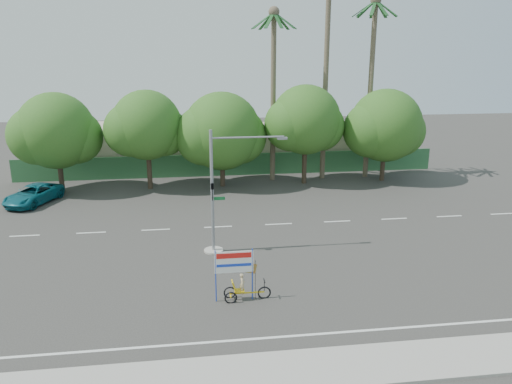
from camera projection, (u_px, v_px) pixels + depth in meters
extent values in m
plane|color=#33302D|center=(268.00, 280.00, 25.08)|extent=(120.00, 120.00, 0.00)
cube|color=gray|center=(300.00, 370.00, 17.92)|extent=(50.00, 2.40, 0.12)
cube|color=#336B3D|center=(231.00, 165.00, 45.26)|extent=(38.00, 0.08, 2.00)
cube|color=#BCAF96|center=(123.00, 147.00, 47.99)|extent=(12.00, 8.00, 4.00)
cube|color=#BCAF96|center=(306.00, 145.00, 50.35)|extent=(14.00, 8.00, 3.60)
cylinder|color=#473828|center=(60.00, 170.00, 39.93)|extent=(0.40, 0.40, 3.52)
sphere|color=#195519|center=(56.00, 131.00, 39.04)|extent=(6.00, 6.00, 6.00)
sphere|color=#195519|center=(75.00, 137.00, 39.65)|extent=(4.32, 4.32, 4.32)
sphere|color=#195519|center=(37.00, 136.00, 38.72)|extent=(4.56, 4.56, 4.56)
cylinder|color=#473828|center=(149.00, 166.00, 40.79)|extent=(0.40, 0.40, 3.74)
sphere|color=#195519|center=(147.00, 125.00, 39.85)|extent=(5.60, 5.60, 5.60)
sphere|color=#195519|center=(163.00, 131.00, 40.46)|extent=(4.03, 4.03, 4.03)
sphere|color=#195519|center=(130.00, 130.00, 39.54)|extent=(4.26, 4.26, 4.26)
cylinder|color=#473828|center=(222.00, 167.00, 41.62)|extent=(0.40, 0.40, 3.30)
sphere|color=#195519|center=(222.00, 131.00, 40.79)|extent=(6.40, 6.40, 6.40)
sphere|color=#195519|center=(239.00, 136.00, 41.40)|extent=(4.61, 4.61, 4.61)
sphere|color=#195519|center=(204.00, 136.00, 40.45)|extent=(4.86, 4.86, 4.86)
cylinder|color=#473828|center=(304.00, 161.00, 42.44)|extent=(0.40, 0.40, 3.87)
sphere|color=#195519|center=(306.00, 120.00, 41.46)|extent=(5.80, 5.80, 5.80)
sphere|color=#195519|center=(320.00, 126.00, 42.08)|extent=(4.18, 4.18, 4.18)
sphere|color=#195519|center=(291.00, 125.00, 41.15)|extent=(4.41, 4.41, 4.41)
cylinder|color=#473828|center=(383.00, 161.00, 43.40)|extent=(0.40, 0.40, 3.43)
sphere|color=#195519|center=(386.00, 125.00, 42.53)|extent=(6.20, 6.20, 6.20)
sphere|color=#195519|center=(399.00, 131.00, 43.14)|extent=(4.46, 4.46, 4.46)
sphere|color=#195519|center=(371.00, 130.00, 42.20)|extent=(4.71, 4.71, 4.71)
cylinder|color=#70604C|center=(326.00, 81.00, 42.29)|extent=(0.44, 0.44, 17.00)
cylinder|color=#70604C|center=(370.00, 92.00, 43.08)|extent=(0.44, 0.44, 15.00)
sphere|color=#70604C|center=(376.00, 0.00, 41.00)|extent=(0.90, 0.90, 0.90)
cube|color=#1C4C21|center=(386.00, 8.00, 41.30)|extent=(1.91, 0.28, 1.36)
cube|color=#1C4C21|center=(381.00, 9.00, 41.85)|extent=(1.65, 1.44, 1.36)
cube|color=#1C4C21|center=(373.00, 9.00, 42.08)|extent=(0.61, 1.93, 1.36)
cube|color=#1C4C21|center=(367.00, 9.00, 41.90)|extent=(1.20, 1.80, 1.36)
cube|color=#1C4C21|center=(364.00, 9.00, 41.37)|extent=(1.89, 0.92, 1.36)
cube|color=#1C4C21|center=(366.00, 8.00, 40.76)|extent=(1.89, 0.92, 1.36)
cube|color=#1C4C21|center=(373.00, 8.00, 40.34)|extent=(1.20, 1.80, 1.36)
cube|color=#1C4C21|center=(381.00, 8.00, 40.32)|extent=(0.61, 1.93, 1.36)
cube|color=#1C4C21|center=(387.00, 8.00, 40.70)|extent=(1.65, 1.44, 1.36)
cylinder|color=#70604C|center=(273.00, 100.00, 42.14)|extent=(0.44, 0.44, 14.00)
sphere|color=#70604C|center=(274.00, 12.00, 40.19)|extent=(0.90, 0.90, 0.90)
cube|color=#1C4C21|center=(285.00, 21.00, 40.49)|extent=(1.91, 0.28, 1.36)
cube|color=#1C4C21|center=(281.00, 21.00, 41.04)|extent=(1.65, 1.44, 1.36)
cube|color=#1C4C21|center=(274.00, 21.00, 41.28)|extent=(0.61, 1.93, 1.36)
cube|color=#1C4C21|center=(267.00, 21.00, 41.09)|extent=(1.20, 1.80, 1.36)
cube|color=#1C4C21|center=(263.00, 21.00, 40.56)|extent=(1.89, 0.92, 1.36)
cube|color=#1C4C21|center=(264.00, 20.00, 39.95)|extent=(1.89, 0.92, 1.36)
cube|color=#1C4C21|center=(270.00, 20.00, 39.53)|extent=(1.20, 1.80, 1.36)
cube|color=#1C4C21|center=(278.00, 20.00, 39.51)|extent=(0.61, 1.93, 1.36)
cube|color=#1C4C21|center=(284.00, 20.00, 39.89)|extent=(1.65, 1.44, 1.36)
cylinder|color=gray|center=(214.00, 250.00, 28.55)|extent=(1.10, 1.10, 0.10)
cylinder|color=gray|center=(212.00, 193.00, 27.59)|extent=(0.18, 0.18, 7.00)
cylinder|color=gray|center=(248.00, 137.00, 27.00)|extent=(4.00, 0.10, 0.10)
cube|color=gray|center=(282.00, 138.00, 27.27)|extent=(0.55, 0.20, 0.12)
imported|color=black|center=(212.00, 192.00, 27.35)|extent=(0.16, 0.20, 1.00)
cube|color=#14662D|center=(219.00, 198.00, 27.73)|extent=(0.70, 0.04, 0.18)
torus|color=black|center=(264.00, 293.00, 23.13)|extent=(0.63, 0.08, 0.63)
torus|color=black|center=(230.00, 293.00, 23.19)|extent=(0.59, 0.07, 0.59)
torus|color=black|center=(231.00, 298.00, 22.69)|extent=(0.59, 0.07, 0.59)
cube|color=gold|center=(247.00, 293.00, 23.02)|extent=(1.58, 0.06, 0.06)
cube|color=gold|center=(230.00, 295.00, 22.94)|extent=(0.06, 0.56, 0.05)
cube|color=gold|center=(239.00, 291.00, 22.94)|extent=(0.47, 0.39, 0.06)
cube|color=gold|center=(234.00, 286.00, 22.83)|extent=(0.21, 0.39, 0.50)
cylinder|color=black|center=(264.00, 285.00, 23.03)|extent=(0.03, 0.03, 0.51)
cube|color=black|center=(264.00, 281.00, 22.96)|extent=(0.04, 0.42, 0.04)
imported|color=#CCB284|center=(242.00, 283.00, 22.86)|extent=(0.24, 0.37, 1.00)
cylinder|color=blue|center=(216.00, 276.00, 22.58)|extent=(0.05, 0.05, 2.51)
cylinder|color=blue|center=(252.00, 274.00, 22.79)|extent=(0.05, 0.05, 2.51)
cube|color=white|center=(234.00, 262.00, 22.51)|extent=(1.77, 0.05, 1.02)
cube|color=red|center=(234.00, 256.00, 22.39)|extent=(1.58, 0.02, 0.24)
cube|color=blue|center=(234.00, 265.00, 22.52)|extent=(1.58, 0.02, 0.13)
cylinder|color=black|center=(255.00, 280.00, 22.89)|extent=(0.02, 0.02, 1.95)
cube|color=red|center=(248.00, 268.00, 22.68)|extent=(0.82, 0.02, 0.61)
imported|color=#0F5E6D|center=(33.00, 195.00, 37.15)|extent=(4.01, 5.47, 1.38)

